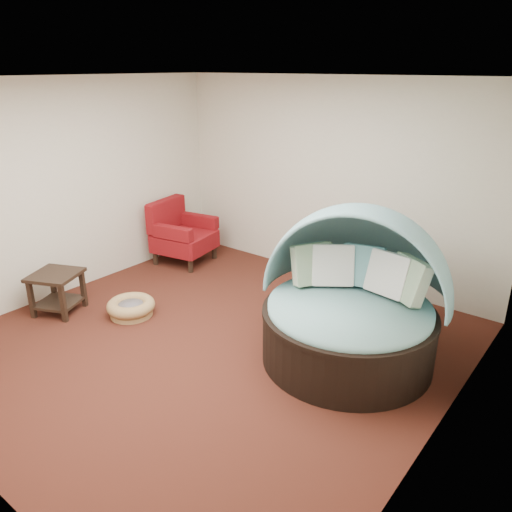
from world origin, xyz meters
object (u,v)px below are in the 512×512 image
Objects in this scene: canopy_daybed at (353,291)px; pet_basket at (131,307)px; side_table at (57,287)px; red_armchair at (181,234)px.

pet_basket is at bearing -174.98° from canopy_daybed.
canopy_daybed reaches higher than side_table.
canopy_daybed is 3.52m from red_armchair.
red_armchair is at bearing 116.57° from pet_basket.
pet_basket is 0.98× the size of side_table.
canopy_daybed reaches higher than pet_basket.
red_armchair is (-0.85, 1.69, 0.34)m from pet_basket.
canopy_daybed is at bearing -23.78° from red_armchair.
pet_basket is (-2.56, -0.86, -0.65)m from canopy_daybed.
side_table is at bearing -171.48° from canopy_daybed.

